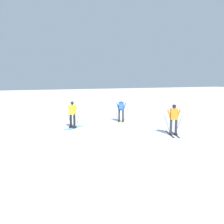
{
  "coord_description": "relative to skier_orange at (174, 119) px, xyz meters",
  "views": [
    {
      "loc": [
        -4.98,
        -8.09,
        2.91
      ],
      "look_at": [
        2.66,
        4.6,
        0.9
      ],
      "focal_mm": 35.77,
      "sensor_mm": 36.0,
      "label": 1
    }
  ],
  "objects": [
    {
      "name": "ground_plane",
      "position": [
        -4.07,
        -0.42,
        -0.92
      ],
      "size": [
        120.0,
        120.0,
        0.0
      ],
      "primitive_type": "plane",
      "color": "silver"
    },
    {
      "name": "far_snow_ridge",
      "position": [
        -4.07,
        17.76,
        -0.0
      ],
      "size": [
        80.0,
        9.01,
        1.83
      ],
      "primitive_type": "cube",
      "color": "silver",
      "rests_on": "ground"
    },
    {
      "name": "skier_orange",
      "position": [
        0.0,
        0.0,
        0.0
      ],
      "size": [
        1.13,
        1.57,
        1.71
      ],
      "color": "black",
      "rests_on": "ground"
    },
    {
      "name": "skier_yellow",
      "position": [
        -4.04,
        4.62,
        0.0
      ],
      "size": [
        1.57,
        1.13,
        1.71
      ],
      "color": "#237AC6",
      "rests_on": "ground"
    },
    {
      "name": "skier_blue",
      "position": [
        -0.2,
        4.91,
        0.04
      ],
      "size": [
        1.26,
        1.5,
        1.71
      ],
      "color": "gold",
      "rests_on": "ground"
    }
  ]
}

